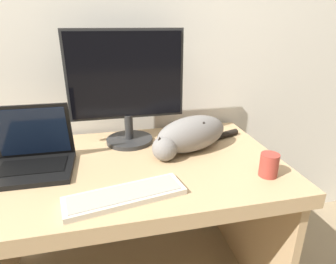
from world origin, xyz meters
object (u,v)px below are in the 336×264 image
at_px(external_keyboard, 125,195).
at_px(cat, 190,134).
at_px(monitor, 127,86).
at_px(laptop, 32,158).
at_px(coffee_mug, 269,165).

relative_size(external_keyboard, cat, 0.86).
bearing_deg(external_keyboard, monitor, 72.13).
distance_m(monitor, laptop, 0.50).
bearing_deg(coffee_mug, laptop, 164.02).
bearing_deg(monitor, laptop, -154.30).
bearing_deg(cat, monitor, 127.83).
bearing_deg(coffee_mug, monitor, 137.44).
relative_size(monitor, coffee_mug, 5.82).
xyz_separation_m(laptop, cat, (0.66, 0.03, 0.03)).
relative_size(laptop, external_keyboard, 0.74).
bearing_deg(laptop, monitor, 26.45).
bearing_deg(monitor, coffee_mug, -42.56).
bearing_deg(external_keyboard, cat, 33.75).
height_order(monitor, laptop, monitor).
xyz_separation_m(monitor, cat, (0.26, -0.16, -0.20)).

